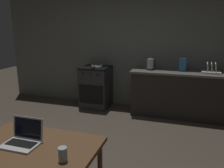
{
  "coord_description": "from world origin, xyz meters",
  "views": [
    {
      "loc": [
        1.26,
        -2.44,
        1.77
      ],
      "look_at": [
        0.23,
        0.82,
        0.91
      ],
      "focal_mm": 36.98,
      "sensor_mm": 36.0,
      "label": 1
    }
  ],
  "objects": [
    {
      "name": "frying_pan",
      "position": [
        -0.53,
        2.15,
        0.93
      ],
      "size": [
        0.25,
        0.42,
        0.05
      ],
      "color": "gray",
      "rests_on": "stove_oven"
    },
    {
      "name": "dish_rack",
      "position": [
        1.76,
        2.17,
        0.96
      ],
      "size": [
        0.34,
        0.26,
        0.21
      ],
      "color": "silver",
      "rests_on": "kitchen_counter"
    },
    {
      "name": "kitchen_counter",
      "position": [
        1.34,
        2.17,
        0.46
      ],
      "size": [
        2.16,
        0.64,
        0.91
      ],
      "color": "#282623",
      "rests_on": "ground_plane"
    },
    {
      "name": "electric_kettle",
      "position": [
        0.62,
        2.17,
        1.02
      ],
      "size": [
        0.17,
        0.15,
        0.23
      ],
      "color": "black",
      "rests_on": "kitchen_counter"
    },
    {
      "name": "cereal_box",
      "position": [
        1.24,
        2.19,
        1.04
      ],
      "size": [
        0.13,
        0.05,
        0.25
      ],
      "color": "#3372B2",
      "rests_on": "kitchen_counter"
    },
    {
      "name": "drinking_glass",
      "position": [
        0.39,
        -0.99,
        0.78
      ],
      "size": [
        0.07,
        0.07,
        0.12
      ],
      "color": "#99B7C6",
      "rests_on": "dining_table"
    },
    {
      "name": "ground_plane",
      "position": [
        0.0,
        0.0,
        0.0
      ],
      "size": [
        12.0,
        12.0,
        0.0
      ],
      "primitive_type": "plane",
      "color": "#473D33"
    },
    {
      "name": "stove_oven",
      "position": [
        -0.56,
        2.17,
        0.45
      ],
      "size": [
        0.6,
        0.62,
        0.91
      ],
      "color": "#2D2D30",
      "rests_on": "ground_plane"
    },
    {
      "name": "back_wall",
      "position": [
        0.3,
        2.52,
        1.31
      ],
      "size": [
        6.4,
        0.1,
        2.61
      ],
      "primitive_type": "cube",
      "color": "slate",
      "rests_on": "ground_plane"
    },
    {
      "name": "laptop",
      "position": [
        -0.09,
        -0.85,
        0.76
      ],
      "size": [
        0.32,
        0.25,
        0.23
      ],
      "rotation": [
        0.0,
        0.0,
        0.24
      ],
      "color": "silver",
      "rests_on": "dining_table"
    },
    {
      "name": "dining_table",
      "position": [
        0.01,
        -0.89,
        0.64
      ],
      "size": [
        1.17,
        0.82,
        0.72
      ],
      "color": "brown",
      "rests_on": "ground_plane"
    }
  ]
}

